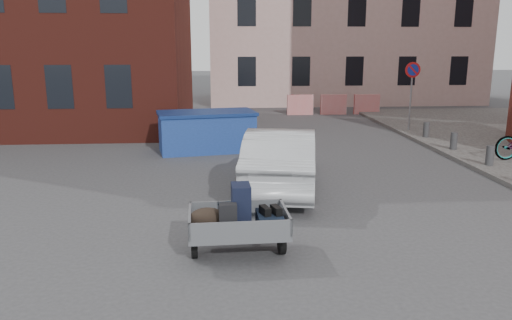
{
  "coord_description": "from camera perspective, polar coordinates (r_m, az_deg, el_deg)",
  "views": [
    {
      "loc": [
        -1.5,
        -9.68,
        3.39
      ],
      "look_at": [
        -0.78,
        0.25,
        1.1
      ],
      "focal_mm": 35.0,
      "sensor_mm": 36.0,
      "label": 1
    }
  ],
  "objects": [
    {
      "name": "dumpster",
      "position": [
        16.42,
        -5.66,
        3.3
      ],
      "size": [
        3.35,
        2.15,
        1.3
      ],
      "rotation": [
        0.0,
        0.0,
        0.18
      ],
      "color": "#204098",
      "rests_on": "ground"
    },
    {
      "name": "ground",
      "position": [
        10.37,
        4.44,
        -6.18
      ],
      "size": [
        120.0,
        120.0,
        0.0
      ],
      "primitive_type": "plane",
      "color": "#38383A",
      "rests_on": "ground"
    },
    {
      "name": "silver_car",
      "position": [
        11.96,
        2.86,
        0.15
      ],
      "size": [
        2.31,
        4.72,
        1.49
      ],
      "primitive_type": "imported",
      "rotation": [
        0.0,
        0.0,
        2.97
      ],
      "color": "#AEB1B6",
      "rests_on": "ground"
    },
    {
      "name": "barriers",
      "position": [
        25.5,
        8.87,
        6.29
      ],
      "size": [
        4.7,
        0.18,
        1.0
      ],
      "color": "red",
      "rests_on": "ground"
    },
    {
      "name": "bollards",
      "position": [
        15.37,
        25.16,
        0.47
      ],
      "size": [
        0.22,
        9.02,
        0.55
      ],
      "color": "#3A3A3D",
      "rests_on": "sidewalk"
    },
    {
      "name": "trailer",
      "position": [
        8.19,
        -2.12,
        -6.94
      ],
      "size": [
        1.64,
        1.83,
        1.2
      ],
      "rotation": [
        0.0,
        0.0,
        0.04
      ],
      "color": "black",
      "rests_on": "ground"
    },
    {
      "name": "no_parking_sign",
      "position": [
        20.63,
        17.4,
        8.54
      ],
      "size": [
        0.6,
        0.09,
        2.65
      ],
      "color": "gray",
      "rests_on": "sidewalk"
    }
  ]
}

